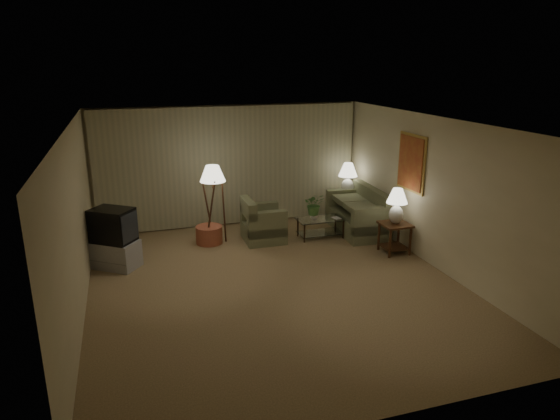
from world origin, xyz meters
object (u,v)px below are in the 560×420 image
Objects in this scene: armchair at (263,224)px; vase at (314,216)px; table_lamp_near at (397,203)px; side_table_near at (395,233)px; side_table_far at (347,204)px; sofa at (357,215)px; floor_lamp at (214,202)px; coffee_table at (321,225)px; crt_tv at (113,225)px; ottoman at (209,235)px; table_lamp_far at (348,176)px; tv_cabinet at (116,254)px.

armchair is 5.43× the size of vase.
side_table_near is at bearing 14.04° from table_lamp_near.
vase is at bearing -141.21° from side_table_far.
floor_lamp reaches higher than sofa.
vase is (-1.05, -0.10, 0.11)m from sofa.
crt_tv is at bearing -174.97° from coffee_table.
sofa is 3.02× the size of side_table_near.
sofa is at bearing -6.48° from floor_lamp.
side_table_far is at bearing 90.00° from side_table_near.
floor_lamp is (1.97, 0.82, 0.04)m from crt_tv.
vase is at bearing -81.48° from sofa.
armchair is 1.08m from vase.
sofa is 3.14m from floor_lamp.
vase is (-1.20, 1.25, 0.08)m from side_table_near.
table_lamp_near is (-0.00, -0.00, 0.60)m from side_table_near.
ottoman is at bearing 57.94° from crt_tv.
table_lamp_far reaches higher than crt_tv.
coffee_table is 2.35m from ottoman.
table_lamp_far is 4.71× the size of vase.
side_table_near is at bearing -50.05° from coffee_table.
tv_cabinet is (-5.05, -0.47, -0.13)m from sofa.
side_table_near is 0.37× the size of floor_lamp.
armchair is at bearing -160.91° from side_table_far.
sofa is 1.50m from table_lamp_near.
sofa is at bearing 6.36° from coffee_table.
armchair reaches higher than ottoman.
coffee_table is 1.86× the size of ottoman.
floor_lamp is 9.93× the size of vase.
table_lamp_far reaches higher than sofa.
table_lamp_far reaches higher than ottoman.
floor_lamp is at bearing 167.53° from vase.
table_lamp_far is 0.47× the size of floor_lamp.
side_table_near is 1.00× the size of side_table_far.
coffee_table is 2.30m from floor_lamp.
crt_tv reaches higher than ottoman.
tv_cabinet is at bearing -174.78° from vase.
table_lamp_far is 1.40× the size of ottoman.
side_table_near reaches higher than ottoman.
crt_tv is at bearing 0.00° from tv_cabinet.
table_lamp_near is 5.33m from tv_cabinet.
sofa is 11.20× the size of vase.
side_table_far is 5.37m from tv_cabinet.
side_table_near is at bearing -90.00° from side_table_far.
side_table_far reaches higher than coffee_table.
table_lamp_near is at bearing 26.61° from crt_tv.
ottoman is at bearing 154.40° from table_lamp_near.
crt_tv is (0.00, 0.00, 0.55)m from tv_cabinet.
side_table_near is 0.63× the size of tv_cabinet.
table_lamp_near reaches higher than ottoman.
table_lamp_near is 0.43× the size of floor_lamp.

